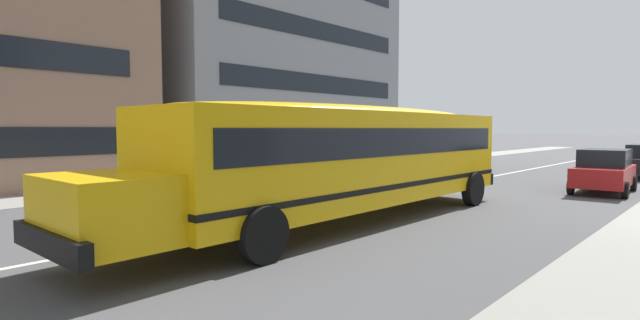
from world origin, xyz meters
The scene contains 7 objects.
ground_plane centered at (0.00, 0.00, 0.00)m, with size 400.00×400.00×0.00m, color #4C4C4F.
sidewalk_far centered at (0.00, 8.48, 0.01)m, with size 120.00×3.00×0.01m, color gray.
lane_centreline centered at (0.00, 0.00, 0.00)m, with size 110.00×0.16×0.01m, color silver.
school_bus centered at (1.57, -1.82, 1.79)m, with size 13.50×3.23×3.02m.
parked_car_silver_beside_sign centered at (22.09, 5.95, 0.84)m, with size 3.95×1.97×1.64m.
parked_car_red_by_lamppost centered at (12.36, -5.55, 0.84)m, with size 3.98×2.05×1.64m.
apartment_block_far_centre centered at (13.71, 16.91, 8.25)m, with size 17.64×13.92×16.50m.
Camera 1 is at (-8.21, -9.48, 2.42)m, focal length 26.94 mm.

